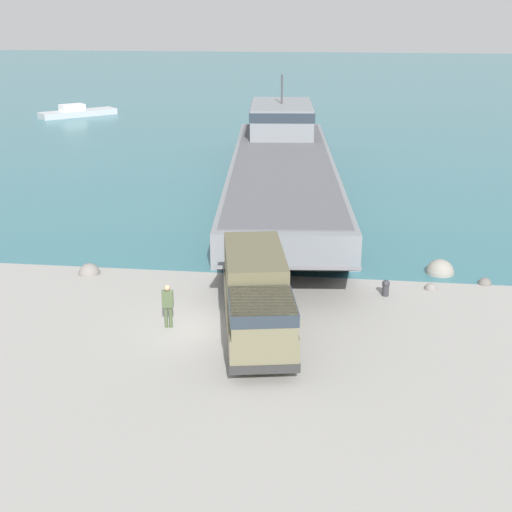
% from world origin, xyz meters
% --- Properties ---
extents(ground_plane, '(240.00, 240.00, 0.00)m').
position_xyz_m(ground_plane, '(0.00, 0.00, 0.00)').
color(ground_plane, gray).
extents(water_surface, '(240.00, 180.00, 0.01)m').
position_xyz_m(water_surface, '(0.00, 96.27, 0.00)').
color(water_surface, '#336B75').
rests_on(water_surface, ground_plane).
extents(landing_craft, '(10.63, 39.25, 6.76)m').
position_xyz_m(landing_craft, '(1.09, 26.80, 1.54)').
color(landing_craft, gray).
rests_on(landing_craft, ground_plane).
extents(military_truck, '(3.87, 8.26, 2.99)m').
position_xyz_m(military_truck, '(2.57, -0.19, 1.57)').
color(military_truck, '#6B664C').
rests_on(military_truck, ground_plane).
extents(soldier_on_ramp, '(0.47, 0.30, 1.80)m').
position_xyz_m(soldier_on_ramp, '(-0.98, -0.05, 1.05)').
color(soldier_on_ramp, '#475638').
rests_on(soldier_on_ramp, ground_plane).
extents(moored_boat_a, '(8.14, 7.91, 1.43)m').
position_xyz_m(moored_boat_a, '(-25.70, 55.71, 0.48)').
color(moored_boat_a, '#B7BABF').
rests_on(moored_boat_a, ground_plane).
extents(mooring_bollard, '(0.34, 0.34, 0.75)m').
position_xyz_m(mooring_bollard, '(7.74, 4.36, 0.40)').
color(mooring_bollard, '#333338').
rests_on(mooring_bollard, ground_plane).
extents(shoreline_rock_a, '(1.02, 1.02, 1.02)m').
position_xyz_m(shoreline_rock_a, '(-6.21, 5.36, 0.00)').
color(shoreline_rock_a, gray).
rests_on(shoreline_rock_a, ground_plane).
extents(shoreline_rock_b, '(0.61, 0.61, 0.61)m').
position_xyz_m(shoreline_rock_b, '(12.36, 6.35, 0.00)').
color(shoreline_rock_b, '#66605B').
rests_on(shoreline_rock_b, ground_plane).
extents(shoreline_rock_c, '(1.36, 1.36, 1.36)m').
position_xyz_m(shoreline_rock_c, '(10.47, 7.55, 0.00)').
color(shoreline_rock_c, gray).
rests_on(shoreline_rock_c, ground_plane).
extents(shoreline_rock_d, '(0.57, 0.57, 0.57)m').
position_xyz_m(shoreline_rock_d, '(9.83, 5.40, 0.00)').
color(shoreline_rock_d, gray).
rests_on(shoreline_rock_d, ground_plane).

